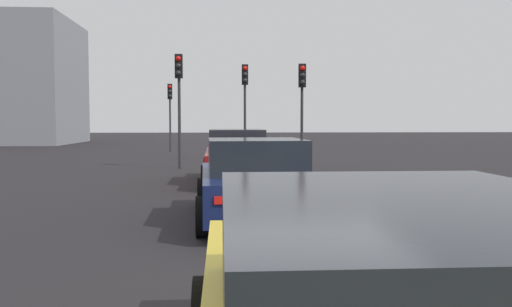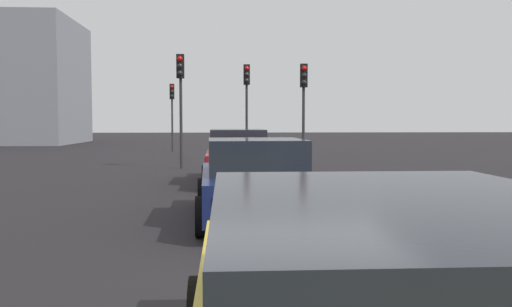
{
  "view_description": "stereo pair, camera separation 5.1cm",
  "coord_description": "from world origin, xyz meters",
  "views": [
    {
      "loc": [
        -5.53,
        0.67,
        1.79
      ],
      "look_at": [
        3.93,
        0.05,
        1.22
      ],
      "focal_mm": 37.23,
      "sensor_mm": 36.0,
      "label": 1
    },
    {
      "loc": [
        -5.53,
        0.62,
        1.79
      ],
      "look_at": [
        3.93,
        0.05,
        1.22
      ],
      "focal_mm": 37.23,
      "sensor_mm": 36.0,
      "label": 2
    }
  ],
  "objects": [
    {
      "name": "ground_plane",
      "position": [
        0.0,
        0.0,
        -0.1
      ],
      "size": [
        160.0,
        160.0,
        0.2
      ],
      "primitive_type": "cube",
      "color": "black"
    },
    {
      "name": "car_red_lead",
      "position": [
        9.91,
        0.24,
        0.75
      ],
      "size": [
        4.72,
        2.0,
        1.56
      ],
      "rotation": [
        0.0,
        0.0,
        0.01
      ],
      "color": "maroon",
      "rests_on": "ground_plane"
    },
    {
      "name": "building_facade_left",
      "position": [
        38.81,
        16.0,
        4.97
      ],
      "size": [
        10.0,
        6.72,
        9.94
      ],
      "primitive_type": "cube",
      "color": "gray",
      "rests_on": "ground_plane"
    },
    {
      "name": "car_navy_second",
      "position": [
        3.93,
        0.07,
        0.72
      ],
      "size": [
        4.29,
        2.19,
        1.48
      ],
      "rotation": [
        0.0,
        0.0,
        0.03
      ],
      "color": "#141E4C",
      "rests_on": "ground_plane"
    },
    {
      "name": "traffic_light_near_right",
      "position": [
        14.75,
        2.26,
        3.1
      ],
      "size": [
        0.32,
        0.29,
        4.32
      ],
      "rotation": [
        0.0,
        0.0,
        3.09
      ],
      "color": "#2D2D30",
      "rests_on": "ground_plane"
    },
    {
      "name": "traffic_light_far_right",
      "position": [
        18.27,
        -0.4,
        3.1
      ],
      "size": [
        0.32,
        0.28,
        4.33
      ],
      "rotation": [
        0.0,
        0.0,
        3.14
      ],
      "color": "#2D2D30",
      "rests_on": "ground_plane"
    },
    {
      "name": "traffic_light_near_left",
      "position": [
        14.89,
        -2.46,
        2.89
      ],
      "size": [
        0.32,
        0.29,
        4.01
      ],
      "rotation": [
        0.0,
        0.0,
        3.08
      ],
      "color": "#2D2D30",
      "rests_on": "ground_plane"
    },
    {
      "name": "traffic_light_far_left",
      "position": [
        26.2,
        3.69,
        2.88
      ],
      "size": [
        0.32,
        0.3,
        4.01
      ],
      "rotation": [
        0.0,
        0.0,
        3.24
      ],
      "color": "#2D2D30",
      "rests_on": "ground_plane"
    }
  ]
}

